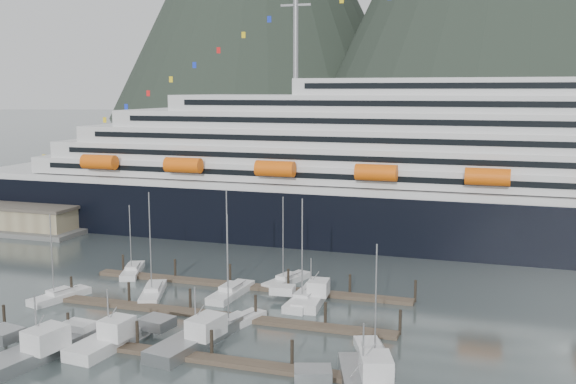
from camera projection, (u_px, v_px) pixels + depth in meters
name	position (u px, v px, depth m)	size (l,w,h in m)	color
ground	(235.00, 328.00, 80.44)	(1600.00, 1600.00, 0.00)	#4D5A5B
cruise_ship	(507.00, 181.00, 120.89)	(210.00, 30.40, 50.30)	black
dock_near	(158.00, 351.00, 72.59)	(48.18, 2.28, 3.20)	#4D3E31
dock_mid	(209.00, 314.00, 84.79)	(48.18, 2.28, 3.20)	#4D3E31
dock_far	(247.00, 286.00, 97.00)	(48.18, 2.28, 3.20)	#4D3E31
sailboat_a	(60.00, 297.00, 91.38)	(4.89, 9.13, 12.38)	silver
sailboat_b	(153.00, 293.00, 93.14)	(5.90, 10.08, 15.12)	silver
sailboat_c	(231.00, 293.00, 93.14)	(3.27, 10.23, 15.47)	silver
sailboat_d	(234.00, 323.00, 80.93)	(5.16, 10.24, 14.28)	silver
sailboat_e	(133.00, 271.00, 104.45)	(5.53, 9.40, 11.33)	silver
sailboat_f	(304.00, 301.00, 89.61)	(3.16, 9.84, 14.88)	silver
sailboat_g	(287.00, 281.00, 99.20)	(5.09, 9.70, 13.43)	silver
sailboat_h	(373.00, 356.00, 71.05)	(5.93, 9.49, 13.18)	silver
trawler_a	(36.00, 349.00, 71.40)	(10.50, 14.40, 7.68)	#95989B
trawler_b	(108.00, 339.00, 74.60)	(8.77, 11.50, 7.28)	silver
trawler_c	(195.00, 336.00, 75.27)	(10.55, 14.77, 7.34)	#95989B
trawler_d	(361.00, 382.00, 63.53)	(10.29, 12.94, 7.40)	#95989B
trawler_e	(310.00, 296.00, 90.12)	(8.06, 10.57, 6.68)	silver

